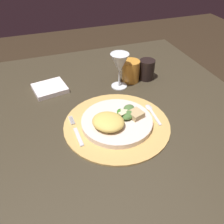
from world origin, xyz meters
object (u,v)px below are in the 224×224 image
object	(u,v)px
wine_glass	(120,65)
dining_table	(103,133)
spoon	(151,111)
amber_tumbler	(131,71)
dinner_plate	(117,122)
fork	(76,132)
dark_tumbler	(147,70)
napkin	(50,88)

from	to	relation	value
wine_glass	dining_table	bearing A→B (deg)	-133.80
spoon	amber_tumbler	bearing A→B (deg)	85.84
dinner_plate	spoon	distance (m)	0.14
fork	spoon	bearing A→B (deg)	3.62
spoon	dark_tumbler	size ratio (longest dim) A/B	1.39
dinner_plate	dark_tumbler	xyz separation A→B (m)	(0.23, 0.26, 0.03)
dark_tumbler	amber_tumbler	bearing A→B (deg)	176.26
dining_table	dinner_plate	size ratio (longest dim) A/B	4.63
dinner_plate	fork	distance (m)	0.14
fork	amber_tumbler	xyz separation A→B (m)	(0.30, 0.26, 0.04)
wine_glass	dark_tumbler	size ratio (longest dim) A/B	1.68
fork	wine_glass	bearing A→B (deg)	44.01
spoon	amber_tumbler	world-z (taller)	amber_tumbler
amber_tumbler	dark_tumbler	world-z (taller)	amber_tumbler
dining_table	amber_tumbler	size ratio (longest dim) A/B	11.93
wine_glass	amber_tumbler	xyz separation A→B (m)	(0.06, 0.03, -0.06)
spoon	wine_glass	world-z (taller)	wine_glass
dinner_plate	amber_tumbler	bearing A→B (deg)	58.55
dining_table	fork	xyz separation A→B (m)	(-0.12, -0.11, 0.14)
dining_table	dark_tumbler	distance (m)	0.34
spoon	wine_glass	size ratio (longest dim) A/B	0.83
napkin	amber_tumbler	size ratio (longest dim) A/B	1.36
dining_table	fork	world-z (taller)	fork
napkin	dark_tumbler	distance (m)	0.42
dark_tumbler	dining_table	bearing A→B (deg)	-150.36
wine_glass	dark_tumbler	bearing A→B (deg)	9.90
dinner_plate	spoon	bearing A→B (deg)	8.53
napkin	wine_glass	xyz separation A→B (m)	(0.28, -0.07, 0.09)
dinner_plate	amber_tumbler	xyz separation A→B (m)	(0.16, 0.26, 0.03)
fork	dark_tumbler	distance (m)	0.45
fork	napkin	xyz separation A→B (m)	(-0.05, 0.29, 0.00)
dining_table	napkin	xyz separation A→B (m)	(-0.17, 0.19, 0.14)
napkin	wine_glass	size ratio (longest dim) A/B	0.86
napkin	amber_tumbler	distance (m)	0.35
dinner_plate	fork	size ratio (longest dim) A/B	1.56
dining_table	wine_glass	size ratio (longest dim) A/B	7.57
wine_glass	dark_tumbler	xyz separation A→B (m)	(0.14, 0.02, -0.06)
spoon	dining_table	bearing A→B (deg)	150.54
fork	amber_tumbler	bearing A→B (deg)	40.60
dinner_plate	amber_tumbler	distance (m)	0.31
dining_table	spoon	size ratio (longest dim) A/B	9.15
fork	amber_tumbler	size ratio (longest dim) A/B	1.65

